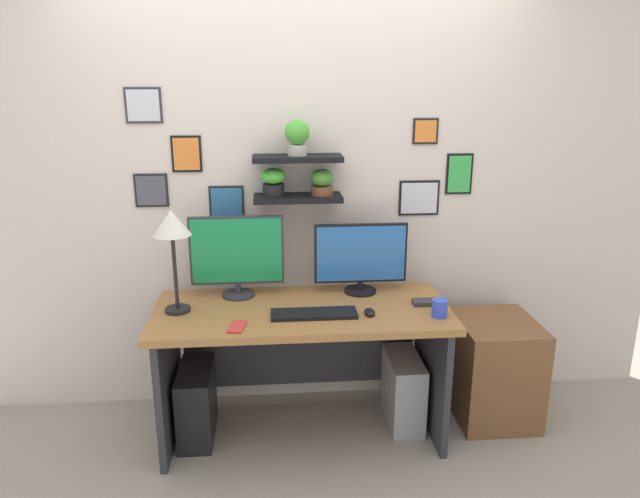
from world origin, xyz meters
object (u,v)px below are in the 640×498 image
(keyboard, at_px, (314,314))
(computer_tower_left, at_px, (197,403))
(monitor_right, at_px, (361,257))
(computer_tower_right, at_px, (403,389))
(coffee_mug, at_px, (440,308))
(monitor_left, at_px, (237,255))
(cell_phone, at_px, (237,327))
(scissors_tray, at_px, (424,302))
(computer_mouse, at_px, (370,312))
(drawer_cabinet, at_px, (494,369))
(desk_lamp, at_px, (172,230))
(desk, at_px, (302,340))

(keyboard, height_order, computer_tower_left, keyboard)
(monitor_right, bearing_deg, computer_tower_right, -33.05)
(coffee_mug, bearing_deg, monitor_left, 159.41)
(monitor_right, distance_m, cell_phone, 0.83)
(scissors_tray, bearing_deg, computer_tower_left, 178.90)
(computer_mouse, relative_size, cell_phone, 0.64)
(cell_phone, relative_size, drawer_cabinet, 0.24)
(scissors_tray, bearing_deg, drawer_cabinet, 10.74)
(desk_lamp, xyz_separation_m, drawer_cabinet, (1.76, 0.07, -0.89))
(monitor_left, relative_size, cell_phone, 3.66)
(desk, bearing_deg, computer_tower_right, 0.92)
(desk, xyz_separation_m, keyboard, (0.06, -0.16, 0.22))
(desk_lamp, relative_size, computer_tower_right, 1.34)
(monitor_right, height_order, scissors_tray, monitor_right)
(desk_lamp, bearing_deg, keyboard, -9.49)
(desk, xyz_separation_m, cell_phone, (-0.33, -0.28, 0.22))
(keyboard, relative_size, coffee_mug, 4.89)
(computer_mouse, xyz_separation_m, scissors_tray, (0.31, 0.12, -0.00))
(drawer_cabinet, xyz_separation_m, computer_tower_left, (-1.70, -0.06, -0.10))
(cell_phone, xyz_separation_m, drawer_cabinet, (1.44, 0.31, -0.46))
(computer_mouse, bearing_deg, monitor_right, 89.60)
(computer_mouse, xyz_separation_m, computer_tower_left, (-0.92, 0.14, -0.56))
(desk, height_order, coffee_mug, coffee_mug)
(coffee_mug, height_order, drawer_cabinet, coffee_mug)
(coffee_mug, bearing_deg, computer_tower_right, 115.35)
(desk_lamp, bearing_deg, computer_mouse, -7.61)
(monitor_right, bearing_deg, monitor_left, 179.99)
(desk, height_order, monitor_right, monitor_right)
(coffee_mug, distance_m, computer_tower_left, 1.42)
(desk_lamp, height_order, coffee_mug, desk_lamp)
(keyboard, distance_m, scissors_tray, 0.61)
(monitor_right, distance_m, computer_tower_right, 0.81)
(desk, distance_m, computer_tower_left, 0.67)
(keyboard, height_order, drawer_cabinet, keyboard)
(desk, relative_size, desk_lamp, 2.89)
(computer_tower_left, bearing_deg, keyboard, -11.07)
(cell_phone, xyz_separation_m, computer_tower_left, (-0.26, 0.24, -0.55))
(desk, distance_m, keyboard, 0.28)
(monitor_left, distance_m, drawer_cabinet, 1.62)
(computer_mouse, relative_size, computer_tower_left, 0.22)
(keyboard, xyz_separation_m, computer_tower_left, (-0.64, 0.13, -0.56))
(desk_lamp, bearing_deg, computer_tower_left, 6.87)
(desk, xyz_separation_m, monitor_left, (-0.34, 0.16, 0.45))
(desk, bearing_deg, computer_mouse, -27.16)
(desk, xyz_separation_m, scissors_tray, (0.66, -0.06, 0.22))
(computer_tower_right, bearing_deg, coffee_mug, -64.65)
(monitor_left, xyz_separation_m, scissors_tray, (1.00, -0.22, -0.23))
(desk, distance_m, coffee_mug, 0.77)
(desk, relative_size, computer_tower_right, 3.88)
(computer_mouse, height_order, cell_phone, computer_mouse)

